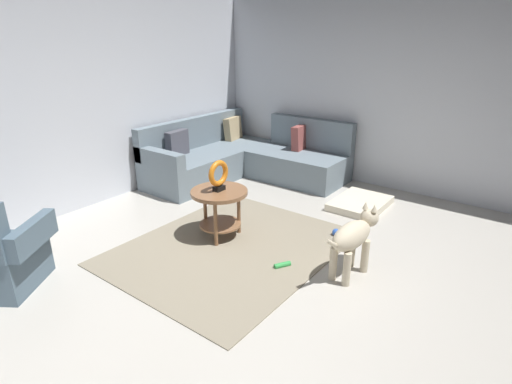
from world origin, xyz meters
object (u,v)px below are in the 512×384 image
at_px(side_table, 219,201).
at_px(dog_toy_rope, 282,265).
at_px(torus_sculpture, 219,175).
at_px(dog_bed_mat, 360,203).
at_px(dog, 354,237).
at_px(dog_toy_ball, 336,232).
at_px(sectional_couch, 243,159).

bearing_deg(side_table, dog_toy_rope, -97.96).
distance_m(torus_sculpture, dog_bed_mat, 2.03).
height_order(torus_sculpture, dog_toy_rope, torus_sculpture).
bearing_deg(dog, dog_toy_rope, -145.70).
bearing_deg(dog_toy_ball, sectional_couch, 65.37).
relative_size(dog, dog_toy_ball, 10.02).
xyz_separation_m(side_table, dog_bed_mat, (1.70, -0.87, -0.37)).
bearing_deg(side_table, sectional_couch, 31.74).
bearing_deg(torus_sculpture, dog_toy_ball, -52.41).
relative_size(sectional_couch, dog_toy_ball, 26.60).
distance_m(torus_sculpture, dog_toy_ball, 1.43).
height_order(torus_sculpture, dog, torus_sculpture).
xyz_separation_m(torus_sculpture, dog, (0.17, -1.45, -0.33)).
xyz_separation_m(dog_toy_ball, dog_toy_rope, (-0.90, 0.11, -0.02)).
distance_m(dog_bed_mat, dog, 1.67).
bearing_deg(dog_toy_rope, sectional_couch, 46.69).
bearing_deg(dog, dog_bed_mat, 117.06).
distance_m(sectional_couch, dog_bed_mat, 1.95).
xyz_separation_m(side_table, dog_toy_rope, (-0.12, -0.89, -0.39)).
distance_m(sectional_couch, dog_toy_rope, 2.70).
relative_size(dog_toy_ball, dog_toy_rope, 0.52).
bearing_deg(dog_bed_mat, side_table, 152.88).
xyz_separation_m(dog, dog_toy_rope, (-0.30, 0.56, -0.35)).
relative_size(side_table, dog_toy_rope, 3.68).
bearing_deg(torus_sculpture, dog_bed_mat, -27.12).
bearing_deg(dog, sectional_couch, 154.82).
relative_size(sectional_couch, dog, 2.65).
xyz_separation_m(side_table, dog, (0.17, -1.45, -0.04)).
xyz_separation_m(side_table, torus_sculpture, (0.00, 0.00, 0.29)).
relative_size(torus_sculpture, dog_bed_mat, 0.41).
height_order(torus_sculpture, dog_bed_mat, torus_sculpture).
bearing_deg(dog_toy_rope, dog, -62.09).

